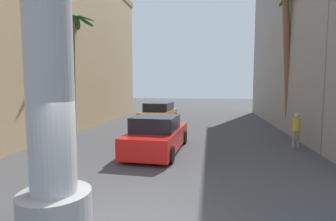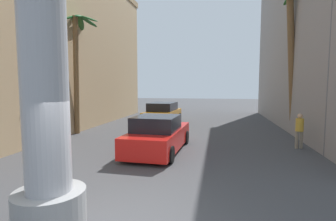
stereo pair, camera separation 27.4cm
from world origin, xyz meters
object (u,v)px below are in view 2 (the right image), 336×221
Objects in this scene: palm_tree_mid_left at (77,56)px; palm_tree_mid_right at (293,49)px; street_lamp at (321,38)px; pedestrian_mid_right at (299,128)px; car_lead at (158,135)px; car_far at (163,113)px.

palm_tree_mid_right is at bearing 10.88° from palm_tree_mid_left.
street_lamp is 4.89× the size of pedestrian_mid_right.
palm_tree_mid_left is 4.35× the size of pedestrian_mid_right.
palm_tree_mid_left is 12.15m from pedestrian_mid_right.
palm_tree_mid_right is at bearing 39.46° from car_lead.
pedestrian_mid_right is (11.53, -1.47, -3.56)m from palm_tree_mid_left.
car_far is (-1.60, 8.49, 0.03)m from car_lead.
car_far is at bearing 100.67° from car_lead.
street_lamp is 3.92m from pedestrian_mid_right.
car_far is 9.74m from palm_tree_mid_right.
palm_tree_mid_right is (0.29, 4.99, 0.29)m from street_lamp.
car_lead is (-6.37, -0.49, -3.93)m from street_lamp.
palm_tree_mid_right reaches higher than palm_tree_mid_left.
palm_tree_mid_left is at bearing -125.80° from car_far.
palm_tree_mid_left is (-5.45, 3.15, 3.78)m from car_lead.
car_lead is at bearing -175.64° from street_lamp.
car_lead is 0.59× the size of palm_tree_mid_right.
car_lead is at bearing -164.56° from pedestrian_mid_right.
street_lamp is at bearing -93.28° from palm_tree_mid_right.
palm_tree_mid_left reaches higher than car_far.
street_lamp is at bearing -12.72° from palm_tree_mid_left.
pedestrian_mid_right is (-0.29, 1.19, -3.72)m from street_lamp.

